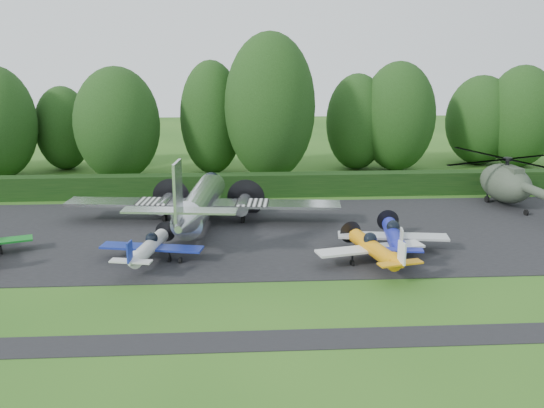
{
  "coord_description": "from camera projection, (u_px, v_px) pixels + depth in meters",
  "views": [
    {
      "loc": [
        -0.41,
        -31.09,
        13.23
      ],
      "look_at": [
        1.99,
        8.87,
        2.5
      ],
      "focal_mm": 40.0,
      "sensor_mm": 36.0,
      "label": 1
    }
  ],
  "objects": [
    {
      "name": "ground",
      "position": [
        246.0,
        290.0,
        33.42
      ],
      "size": [
        160.0,
        160.0,
        0.0
      ],
      "primitive_type": "plane",
      "color": "#255518",
      "rests_on": "ground"
    },
    {
      "name": "apron",
      "position": [
        243.0,
        234.0,
        43.06
      ],
      "size": [
        70.0,
        18.0,
        0.01
      ],
      "primitive_type": "cube",
      "color": "black",
      "rests_on": "ground"
    },
    {
      "name": "taxiway_verge",
      "position": [
        248.0,
        342.0,
        27.64
      ],
      "size": [
        70.0,
        2.0,
        0.0
      ],
      "primitive_type": "cube",
      "color": "black",
      "rests_on": "ground"
    },
    {
      "name": "hedgerow",
      "position": [
        241.0,
        196.0,
        53.67
      ],
      "size": [
        90.0,
        1.6,
        2.0
      ],
      "primitive_type": "cube",
      "color": "black",
      "rests_on": "ground"
    },
    {
      "name": "transport_plane",
      "position": [
        200.0,
        203.0,
        44.22
      ],
      "size": [
        20.6,
        15.8,
        6.6
      ],
      "rotation": [
        0.0,
        0.0,
        0.11
      ],
      "color": "silver",
      "rests_on": "ground"
    },
    {
      "name": "light_plane_white",
      "position": [
        149.0,
        247.0,
        37.22
      ],
      "size": [
        6.42,
        6.75,
        2.47
      ],
      "rotation": [
        0.0,
        0.0,
        0.2
      ],
      "color": "silver",
      "rests_on": "ground"
    },
    {
      "name": "light_plane_orange",
      "position": [
        374.0,
        248.0,
        36.77
      ],
      "size": [
        6.9,
        7.25,
        2.65
      ],
      "rotation": [
        0.0,
        0.0,
        -0.23
      ],
      "color": "orange",
      "rests_on": "ground"
    },
    {
      "name": "light_plane_blue",
      "position": [
        394.0,
        236.0,
        39.04
      ],
      "size": [
        7.11,
        7.48,
        2.73
      ],
      "rotation": [
        0.0,
        0.0,
        0.14
      ],
      "color": "#1A219C",
      "rests_on": "ground"
    },
    {
      "name": "helicopter",
      "position": [
        506.0,
        180.0,
        50.18
      ],
      "size": [
        12.51,
        14.65,
        4.03
      ],
      "rotation": [
        0.0,
        0.0,
        -0.11
      ],
      "color": "#384334",
      "rests_on": "ground"
    },
    {
      "name": "tree_1",
      "position": [
        63.0,
        128.0,
        63.94
      ],
      "size": [
        5.84,
        5.84,
        8.84
      ],
      "color": "black",
      "rests_on": "ground"
    },
    {
      "name": "tree_2",
      "position": [
        357.0,
        122.0,
        63.96
      ],
      "size": [
        6.55,
        6.55,
        10.12
      ],
      "color": "black",
      "rests_on": "ground"
    },
    {
      "name": "tree_3",
      "position": [
        398.0,
        117.0,
        63.04
      ],
      "size": [
        7.72,
        7.72,
        11.4
      ],
      "color": "black",
      "rests_on": "ground"
    },
    {
      "name": "tree_4",
      "position": [
        270.0,
        107.0,
        58.51
      ],
      "size": [
        8.81,
        8.81,
        14.29
      ],
      "color": "black",
      "rests_on": "ground"
    },
    {
      "name": "tree_5",
      "position": [
        212.0,
        118.0,
        61.49
      ],
      "size": [
        6.37,
        6.37,
        11.55
      ],
      "color": "black",
      "rests_on": "ground"
    },
    {
      "name": "tree_6",
      "position": [
        481.0,
        120.0,
        66.58
      ],
      "size": [
        7.56,
        7.56,
        9.8
      ],
      "color": "black",
      "rests_on": "ground"
    },
    {
      "name": "tree_7",
      "position": [
        521.0,
        117.0,
        65.02
      ],
      "size": [
        7.59,
        7.59,
        10.95
      ],
      "color": "black",
      "rests_on": "ground"
    },
    {
      "name": "tree_8",
      "position": [
        117.0,
        124.0,
        58.57
      ],
      "size": [
        8.27,
        8.27,
        11.07
      ],
      "color": "black",
      "rests_on": "ground"
    }
  ]
}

